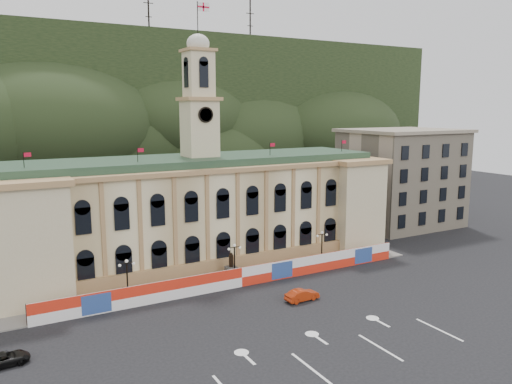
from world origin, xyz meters
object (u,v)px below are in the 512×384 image
statue (231,271)px  lamp_center (234,259)px  black_suv (4,359)px  red_sedan (302,295)px

statue → lamp_center: size_ratio=0.72×
lamp_center → black_suv: size_ratio=1.14×
lamp_center → black_suv: lamp_center is taller
statue → black_suv: size_ratio=0.83×
statue → red_sedan: 11.42m
lamp_center → red_sedan: lamp_center is taller
lamp_center → red_sedan: (4.11, -9.64, -2.38)m
statue → black_suv: statue is taller
red_sedan → black_suv: red_sedan is taller
statue → lamp_center: lamp_center is taller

